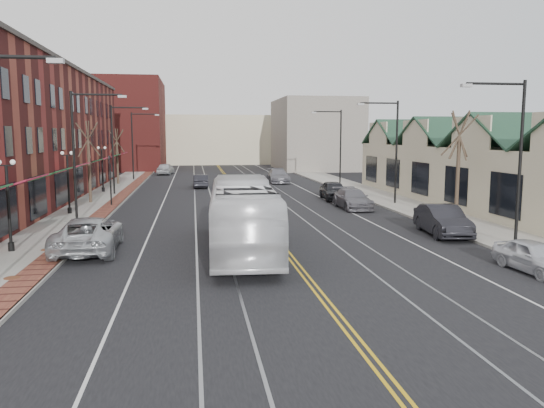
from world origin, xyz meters
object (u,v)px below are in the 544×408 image
object	(u,v)px
parked_suv	(88,234)
parked_car_a	(534,256)
transit_bus	(243,215)
parked_car_d	(334,191)
parked_car_c	(353,199)
parked_car_b	(442,220)

from	to	relation	value
parked_suv	parked_car_a	bearing A→B (deg)	158.57
transit_bus	parked_car_d	bearing A→B (deg)	-113.86
transit_bus	parked_suv	xyz separation A→B (m)	(-7.30, 0.88, -0.88)
parked_car_a	parked_car_d	world-z (taller)	parked_car_d
transit_bus	parked_car_a	xyz separation A→B (m)	(11.30, -5.74, -1.06)
parked_car_c	parked_car_b	bearing A→B (deg)	-81.21
parked_car_d	parked_car_a	bearing A→B (deg)	-82.52
parked_car_a	parked_car_b	world-z (taller)	parked_car_b
transit_bus	parked_car_a	bearing A→B (deg)	156.21
parked_car_c	parked_suv	bearing A→B (deg)	-144.21
parked_suv	parked_car_a	xyz separation A→B (m)	(18.60, -6.62, -0.18)
parked_car_d	transit_bus	bearing A→B (deg)	-113.76
transit_bus	parked_car_d	world-z (taller)	transit_bus
parked_suv	parked_car_c	xyz separation A→B (m)	(16.80, 12.36, -0.10)
transit_bus	parked_suv	distance (m)	7.40
parked_car_b	parked_car_c	world-z (taller)	parked_car_b
transit_bus	parked_car_a	world-z (taller)	transit_bus
parked_car_a	parked_car_c	xyz separation A→B (m)	(-1.80, 18.98, 0.08)
parked_suv	parked_car_c	world-z (taller)	parked_suv
parked_suv	parked_car_d	world-z (taller)	parked_suv
parked_car_c	parked_car_a	bearing A→B (deg)	-85.14
parked_car_a	parked_car_c	distance (m)	19.07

